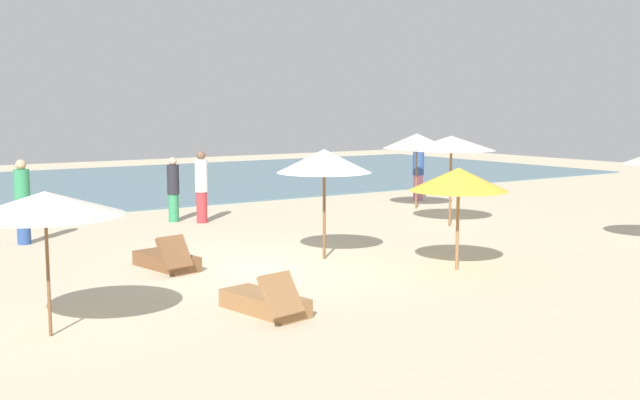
{
  "coord_description": "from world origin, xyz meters",
  "views": [
    {
      "loc": [
        -7.5,
        -12.66,
        3.11
      ],
      "look_at": [
        1.62,
        0.85,
        1.1
      ],
      "focal_mm": 42.87,
      "sensor_mm": 36.0,
      "label": 1
    }
  ],
  "objects_px": {
    "lounger_2": "(266,302)",
    "person_1": "(23,201)",
    "umbrella_3": "(417,141)",
    "person_3": "(418,171)",
    "umbrella_5": "(459,179)",
    "person_2": "(201,186)",
    "person_0": "(173,189)",
    "umbrella_1": "(324,161)",
    "lounger_1": "(167,260)",
    "umbrella_2": "(451,143)",
    "umbrella_4": "(45,204)"
  },
  "relations": [
    {
      "from": "umbrella_2",
      "to": "lounger_1",
      "type": "xyz_separation_m",
      "value": [
        -8.18,
        -0.83,
        -1.99
      ]
    },
    {
      "from": "umbrella_2",
      "to": "lounger_2",
      "type": "bearing_deg",
      "value": -150.5
    },
    {
      "from": "lounger_2",
      "to": "person_2",
      "type": "distance_m",
      "value": 9.34
    },
    {
      "from": "umbrella_1",
      "to": "person_3",
      "type": "xyz_separation_m",
      "value": [
        8.05,
        6.27,
        -1.01
      ]
    },
    {
      "from": "umbrella_4",
      "to": "person_3",
      "type": "bearing_deg",
      "value": 31.21
    },
    {
      "from": "umbrella_4",
      "to": "person_0",
      "type": "relative_size",
      "value": 1.21
    },
    {
      "from": "umbrella_2",
      "to": "person_2",
      "type": "bearing_deg",
      "value": 140.9
    },
    {
      "from": "umbrella_2",
      "to": "person_1",
      "type": "height_order",
      "value": "umbrella_2"
    },
    {
      "from": "umbrella_4",
      "to": "umbrella_1",
      "type": "bearing_deg",
      "value": 20.6
    },
    {
      "from": "umbrella_2",
      "to": "lounger_1",
      "type": "distance_m",
      "value": 8.46
    },
    {
      "from": "umbrella_3",
      "to": "umbrella_4",
      "type": "xyz_separation_m",
      "value": [
        -12.72,
        -7.05,
        -0.24
      ]
    },
    {
      "from": "umbrella_5",
      "to": "person_2",
      "type": "relative_size",
      "value": 1.02
    },
    {
      "from": "person_2",
      "to": "person_3",
      "type": "height_order",
      "value": "person_3"
    },
    {
      "from": "umbrella_5",
      "to": "person_3",
      "type": "xyz_separation_m",
      "value": [
        6.56,
        8.58,
        -0.74
      ]
    },
    {
      "from": "person_2",
      "to": "umbrella_2",
      "type": "bearing_deg",
      "value": -39.1
    },
    {
      "from": "lounger_1",
      "to": "lounger_2",
      "type": "distance_m",
      "value": 3.8
    },
    {
      "from": "umbrella_1",
      "to": "person_0",
      "type": "height_order",
      "value": "umbrella_1"
    },
    {
      "from": "lounger_2",
      "to": "umbrella_2",
      "type": "bearing_deg",
      "value": 29.5
    },
    {
      "from": "umbrella_4",
      "to": "person_2",
      "type": "bearing_deg",
      "value": 53.11
    },
    {
      "from": "umbrella_4",
      "to": "umbrella_5",
      "type": "distance_m",
      "value": 7.56
    },
    {
      "from": "umbrella_2",
      "to": "person_0",
      "type": "relative_size",
      "value": 1.35
    },
    {
      "from": "lounger_2",
      "to": "person_0",
      "type": "xyz_separation_m",
      "value": [
        2.54,
        9.37,
        0.71
      ]
    },
    {
      "from": "umbrella_3",
      "to": "person_3",
      "type": "relative_size",
      "value": 1.17
    },
    {
      "from": "umbrella_4",
      "to": "lounger_1",
      "type": "relative_size",
      "value": 1.22
    },
    {
      "from": "lounger_1",
      "to": "person_3",
      "type": "distance_m",
      "value": 12.38
    },
    {
      "from": "umbrella_1",
      "to": "person_2",
      "type": "xyz_separation_m",
      "value": [
        0.02,
        5.84,
        -1.02
      ]
    },
    {
      "from": "lounger_2",
      "to": "person_1",
      "type": "relative_size",
      "value": 0.9
    },
    {
      "from": "umbrella_1",
      "to": "umbrella_3",
      "type": "xyz_separation_m",
      "value": [
        6.65,
        4.77,
        0.05
      ]
    },
    {
      "from": "person_0",
      "to": "person_3",
      "type": "bearing_deg",
      "value": -1.08
    },
    {
      "from": "umbrella_1",
      "to": "lounger_2",
      "type": "height_order",
      "value": "umbrella_1"
    },
    {
      "from": "person_1",
      "to": "person_3",
      "type": "relative_size",
      "value": 0.98
    },
    {
      "from": "umbrella_5",
      "to": "person_0",
      "type": "distance_m",
      "value": 9.01
    },
    {
      "from": "umbrella_1",
      "to": "umbrella_3",
      "type": "relative_size",
      "value": 0.98
    },
    {
      "from": "person_3",
      "to": "umbrella_1",
      "type": "bearing_deg",
      "value": -142.07
    },
    {
      "from": "lounger_2",
      "to": "umbrella_1",
      "type": "bearing_deg",
      "value": 43.75
    },
    {
      "from": "lounger_1",
      "to": "person_0",
      "type": "bearing_deg",
      "value": 65.56
    },
    {
      "from": "person_2",
      "to": "person_0",
      "type": "bearing_deg",
      "value": 132.95
    },
    {
      "from": "person_1",
      "to": "umbrella_1",
      "type": "bearing_deg",
      "value": -47.76
    },
    {
      "from": "umbrella_5",
      "to": "person_1",
      "type": "height_order",
      "value": "umbrella_5"
    },
    {
      "from": "umbrella_4",
      "to": "person_0",
      "type": "xyz_separation_m",
      "value": [
        5.55,
        8.72,
        -0.93
      ]
    },
    {
      "from": "lounger_2",
      "to": "umbrella_5",
      "type": "bearing_deg",
      "value": 7.84
    },
    {
      "from": "umbrella_4",
      "to": "person_1",
      "type": "relative_size",
      "value": 1.1
    },
    {
      "from": "umbrella_3",
      "to": "person_0",
      "type": "relative_size",
      "value": 1.31
    },
    {
      "from": "umbrella_3",
      "to": "umbrella_5",
      "type": "bearing_deg",
      "value": -126.08
    },
    {
      "from": "umbrella_2",
      "to": "umbrella_5",
      "type": "distance_m",
      "value": 5.42
    },
    {
      "from": "lounger_2",
      "to": "person_1",
      "type": "height_order",
      "value": "person_1"
    },
    {
      "from": "person_1",
      "to": "person_2",
      "type": "distance_m",
      "value": 4.77
    },
    {
      "from": "lounger_2",
      "to": "person_0",
      "type": "distance_m",
      "value": 9.73
    },
    {
      "from": "lounger_1",
      "to": "person_1",
      "type": "height_order",
      "value": "person_1"
    },
    {
      "from": "lounger_1",
      "to": "person_0",
      "type": "relative_size",
      "value": 0.99
    }
  ]
}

